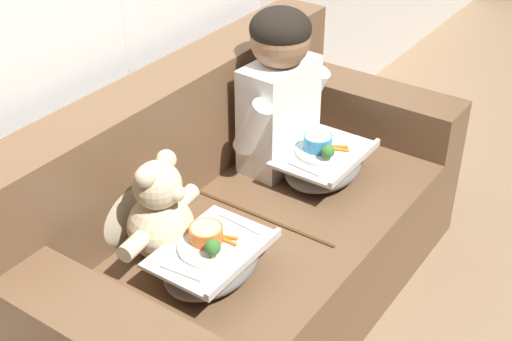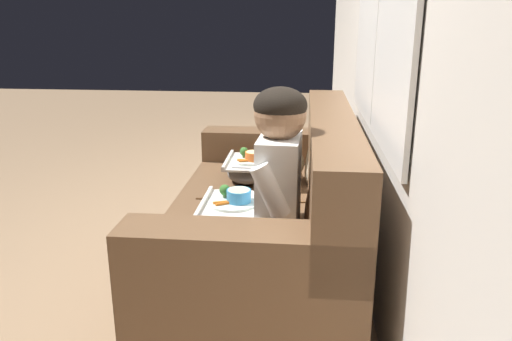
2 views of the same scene
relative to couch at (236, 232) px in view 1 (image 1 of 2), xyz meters
name	(u,v)px [view 1 (image 1 of 2)]	position (x,y,z in m)	size (l,w,h in m)	color
ground_plane	(250,304)	(0.00, -0.06, -0.33)	(14.00, 14.00, 0.00)	#8E7051
couch	(236,232)	(0.00, 0.00, 0.00)	(1.85, 0.92, 0.90)	brown
throw_pillow_behind_child	(243,116)	(0.35, 0.22, 0.27)	(0.34, 0.16, 0.35)	#B2754C
throw_pillow_behind_teddy	(121,197)	(-0.35, 0.22, 0.27)	(0.34, 0.17, 0.36)	#C1B293
child_figure	(280,82)	(0.35, 0.04, 0.47)	(0.46, 0.23, 0.65)	white
teddy_bear	(161,216)	(-0.35, 0.04, 0.27)	(0.40, 0.28, 0.37)	beige
lap_tray_child	(324,163)	(0.35, -0.17, 0.18)	(0.38, 0.28, 0.19)	slate
lap_tray_teddy	(212,260)	(-0.35, -0.17, 0.18)	(0.38, 0.27, 0.19)	slate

